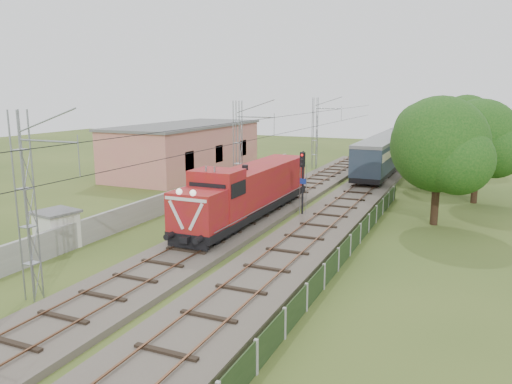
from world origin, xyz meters
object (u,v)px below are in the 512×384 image
at_px(coach_rake, 419,130).
at_px(relay_hut, 57,229).
at_px(locomotive, 248,191).
at_px(signal_post, 303,173).

bearing_deg(coach_rake, relay_hut, -100.55).
height_order(locomotive, coach_rake, locomotive).
relative_size(locomotive, relay_hut, 6.49).
xyz_separation_m(coach_rake, relay_hut, (-12.40, -66.58, -1.33)).
bearing_deg(locomotive, signal_post, 37.88).
xyz_separation_m(coach_rake, signal_post, (-1.96, -54.61, 0.79)).
bearing_deg(relay_hut, signal_post, 48.92).
height_order(coach_rake, signal_post, signal_post).
bearing_deg(relay_hut, locomotive, 52.40).
bearing_deg(locomotive, relay_hut, -127.60).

